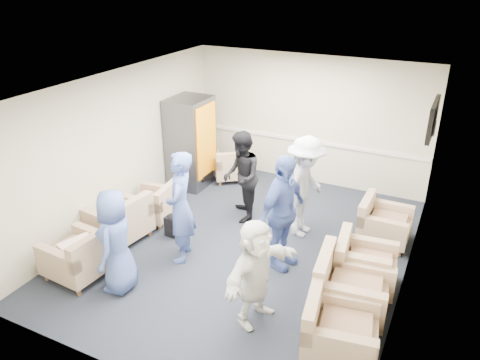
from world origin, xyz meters
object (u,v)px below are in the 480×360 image
at_px(armchair_right_midfar, 361,267).
at_px(person_front_right, 256,272).
at_px(person_back_left, 241,177).
at_px(person_back_right, 305,187).
at_px(armchair_corner, 232,166).
at_px(vending_machine, 191,142).
at_px(armchair_left_near, 81,257).
at_px(armchair_left_far, 154,205).
at_px(person_front_left, 116,241).
at_px(armchair_right_near, 336,332).
at_px(armchair_right_midnear, 347,289).
at_px(person_mid_left, 180,207).
at_px(armchair_left_mid, 120,221).
at_px(armchair_right_far, 381,224).
at_px(person_mid_right, 282,213).

xyz_separation_m(armchair_right_midfar, person_front_right, (-1.09, -1.30, 0.40)).
xyz_separation_m(person_back_left, person_back_right, (1.19, -0.02, 0.06)).
distance_m(armchair_corner, vending_machine, 1.08).
relative_size(armchair_left_near, person_front_right, 0.61).
xyz_separation_m(armchair_left_far, person_front_left, (0.73, -1.87, 0.48)).
relative_size(person_front_left, person_front_right, 1.05).
bearing_deg(armchair_right_near, vending_machine, 40.86).
distance_m(person_front_left, person_front_right, 2.04).
xyz_separation_m(armchair_right_midnear, armchair_right_midfar, (0.05, 0.65, -0.03)).
bearing_deg(person_mid_left, armchair_left_mid, -109.80).
height_order(armchair_right_far, person_mid_right, person_mid_right).
relative_size(armchair_left_near, armchair_right_midfar, 0.97).
distance_m(armchair_right_near, person_back_right, 2.86).
distance_m(person_mid_left, person_front_right, 1.82).
height_order(armchair_right_midnear, person_back_right, person_back_right).
xyz_separation_m(armchair_left_near, person_front_left, (0.69, 0.05, 0.44)).
height_order(armchair_right_far, person_back_left, person_back_left).
bearing_deg(person_front_left, armchair_left_far, -173.58).
distance_m(armchair_left_far, person_front_left, 2.06).
xyz_separation_m(person_front_left, person_back_right, (1.86, 2.60, 0.11)).
relative_size(armchair_right_midnear, person_mid_left, 0.56).
distance_m(armchair_right_near, armchair_right_midfar, 1.45).
bearing_deg(person_front_left, vending_machine, 179.83).
height_order(armchair_right_near, person_back_right, person_back_right).
bearing_deg(armchair_right_near, armchair_left_far, 56.27).
height_order(armchair_left_mid, person_back_right, person_back_right).
distance_m(armchair_left_mid, person_mid_left, 1.34).
xyz_separation_m(armchair_right_midfar, armchair_corner, (-3.37, 2.52, -0.03)).
bearing_deg(person_front_left, armchair_left_near, -100.76).
bearing_deg(person_front_right, person_back_right, 18.21).
distance_m(armchair_left_far, vending_machine, 1.77).
height_order(armchair_left_near, person_front_left, person_front_left).
bearing_deg(armchair_right_far, vending_machine, 82.43).
bearing_deg(armchair_corner, person_mid_left, 65.89).
height_order(armchair_corner, person_back_right, person_back_right).
bearing_deg(vending_machine, armchair_corner, 40.28).
relative_size(armchair_right_midfar, person_front_left, 0.60).
xyz_separation_m(armchair_left_mid, armchair_right_midnear, (3.89, -0.13, 0.01)).
xyz_separation_m(armchair_left_near, armchair_corner, (0.43, 4.12, -0.03)).
relative_size(vending_machine, person_back_right, 1.05).
distance_m(armchair_left_mid, armchair_right_midfar, 3.98).
height_order(armchair_left_near, person_back_left, person_back_left).
xyz_separation_m(armchair_corner, person_front_right, (2.28, -3.82, 0.43)).
distance_m(armchair_right_near, person_front_right, 1.20).
xyz_separation_m(armchair_right_near, person_back_right, (-1.28, 2.50, 0.55)).
bearing_deg(armchair_right_near, armchair_right_far, -9.01).
distance_m(armchair_left_mid, armchair_corner, 3.09).
height_order(armchair_left_mid, person_back_left, person_back_left).
xyz_separation_m(armchair_right_midnear, person_mid_left, (-2.67, 0.14, 0.54)).
relative_size(armchair_left_mid, armchair_right_midfar, 1.07).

